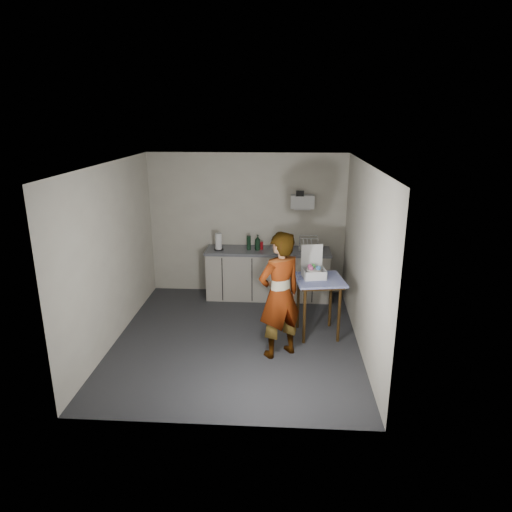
# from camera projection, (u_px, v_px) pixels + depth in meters

# --- Properties ---
(ground) EXTENTS (4.00, 4.00, 0.00)m
(ground) POSITION_uv_depth(u_px,v_px,m) (237.00, 339.00, 6.87)
(ground) COLOR #2A2B30
(ground) RESTS_ON ground
(wall_back) EXTENTS (3.60, 0.02, 2.60)m
(wall_back) POSITION_uv_depth(u_px,v_px,m) (247.00, 225.00, 8.39)
(wall_back) COLOR beige
(wall_back) RESTS_ON ground
(wall_right) EXTENTS (0.02, 4.00, 2.60)m
(wall_right) POSITION_uv_depth(u_px,v_px,m) (363.00, 259.00, 6.38)
(wall_right) COLOR beige
(wall_right) RESTS_ON ground
(wall_left) EXTENTS (0.02, 4.00, 2.60)m
(wall_left) POSITION_uv_depth(u_px,v_px,m) (113.00, 254.00, 6.59)
(wall_left) COLOR beige
(wall_left) RESTS_ON ground
(ceiling) EXTENTS (3.60, 4.00, 0.01)m
(ceiling) POSITION_uv_depth(u_px,v_px,m) (234.00, 164.00, 6.10)
(ceiling) COLOR white
(ceiling) RESTS_ON wall_back
(kitchen_counter) EXTENTS (2.24, 0.62, 0.91)m
(kitchen_counter) POSITION_uv_depth(u_px,v_px,m) (268.00, 275.00, 8.34)
(kitchen_counter) COLOR black
(kitchen_counter) RESTS_ON ground
(wall_shelf) EXTENTS (0.42, 0.18, 0.37)m
(wall_shelf) POSITION_uv_depth(u_px,v_px,m) (302.00, 202.00, 8.13)
(wall_shelf) COLOR white
(wall_shelf) RESTS_ON ground
(side_table) EXTENTS (0.80, 0.80, 0.91)m
(side_table) POSITION_uv_depth(u_px,v_px,m) (319.00, 286.00, 6.79)
(side_table) COLOR #38230C
(side_table) RESTS_ON ground
(standing_man) EXTENTS (0.78, 0.72, 1.79)m
(standing_man) POSITION_uv_depth(u_px,v_px,m) (280.00, 295.00, 6.17)
(standing_man) COLOR #B2A593
(standing_man) RESTS_ON ground
(soap_bottle) EXTENTS (0.14, 0.14, 0.28)m
(soap_bottle) POSITION_uv_depth(u_px,v_px,m) (258.00, 242.00, 8.14)
(soap_bottle) COLOR black
(soap_bottle) RESTS_ON kitchen_counter
(soda_can) EXTENTS (0.07, 0.07, 0.13)m
(soda_can) POSITION_uv_depth(u_px,v_px,m) (261.00, 246.00, 8.22)
(soda_can) COLOR red
(soda_can) RESTS_ON kitchen_counter
(dark_bottle) EXTENTS (0.07, 0.07, 0.26)m
(dark_bottle) POSITION_uv_depth(u_px,v_px,m) (249.00, 243.00, 8.17)
(dark_bottle) COLOR black
(dark_bottle) RESTS_ON kitchen_counter
(paper_towel) EXTENTS (0.17, 0.17, 0.30)m
(paper_towel) POSITION_uv_depth(u_px,v_px,m) (219.00, 242.00, 8.16)
(paper_towel) COLOR black
(paper_towel) RESTS_ON kitchen_counter
(dish_rack) EXTENTS (0.35, 0.27, 0.25)m
(dish_rack) POSITION_uv_depth(u_px,v_px,m) (308.00, 247.00, 8.18)
(dish_rack) COLOR silver
(dish_rack) RESTS_ON kitchen_counter
(bakery_box) EXTENTS (0.38, 0.39, 0.46)m
(bakery_box) POSITION_uv_depth(u_px,v_px,m) (313.00, 270.00, 6.81)
(bakery_box) COLOR white
(bakery_box) RESTS_ON side_table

